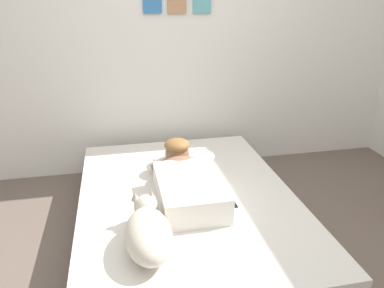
# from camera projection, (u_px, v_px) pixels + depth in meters

# --- Properties ---
(ground_plane) EXTENTS (12.77, 12.77, 0.00)m
(ground_plane) POSITION_uv_depth(u_px,v_px,m) (222.00, 268.00, 2.41)
(ground_plane) COLOR #66564C
(back_wall) EXTENTS (4.38, 0.12, 2.50)m
(back_wall) POSITION_uv_depth(u_px,v_px,m) (177.00, 39.00, 3.41)
(back_wall) COLOR silver
(back_wall) RESTS_ON ground
(bed) EXTENTS (1.54, 2.10, 0.33)m
(bed) POSITION_uv_depth(u_px,v_px,m) (187.00, 214.00, 2.70)
(bed) COLOR #4C4742
(bed) RESTS_ON ground
(pillow) EXTENTS (0.52, 0.32, 0.11)m
(pillow) POSITION_uv_depth(u_px,v_px,m) (184.00, 158.00, 3.07)
(pillow) COLOR white
(pillow) RESTS_ON bed
(person_lying) EXTENTS (0.43, 0.92, 0.27)m
(person_lying) POSITION_uv_depth(u_px,v_px,m) (186.00, 180.00, 2.61)
(person_lying) COLOR silver
(person_lying) RESTS_ON bed
(dog) EXTENTS (0.26, 0.57, 0.21)m
(dog) POSITION_uv_depth(u_px,v_px,m) (148.00, 231.00, 2.06)
(dog) COLOR beige
(dog) RESTS_ON bed
(coffee_cup) EXTENTS (0.12, 0.09, 0.07)m
(coffee_cup) POSITION_uv_depth(u_px,v_px,m) (200.00, 157.00, 3.13)
(coffee_cup) COLOR #D84C47
(coffee_cup) RESTS_ON bed
(cell_phone) EXTENTS (0.07, 0.14, 0.01)m
(cell_phone) POSITION_uv_depth(u_px,v_px,m) (230.00, 202.00, 2.52)
(cell_phone) COLOR black
(cell_phone) RESTS_ON bed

